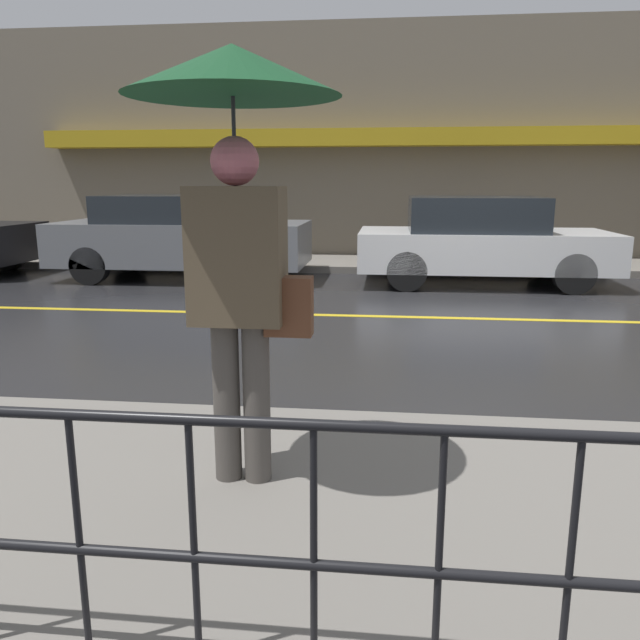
{
  "coord_description": "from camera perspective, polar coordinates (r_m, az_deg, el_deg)",
  "views": [
    {
      "loc": [
        -0.95,
        -7.89,
        1.7
      ],
      "look_at": [
        -1.45,
        -3.42,
        0.7
      ],
      "focal_mm": 35.0,
      "sensor_mm": 36.0,
      "label": 1
    }
  ],
  "objects": [
    {
      "name": "building_storefront",
      "position": [
        13.9,
        10.67,
        15.55
      ],
      "size": [
        28.0,
        0.85,
        4.96
      ],
      "color": "#706656",
      "rests_on": "ground_plane"
    },
    {
      "name": "sidewalk_near",
      "position": [
        3.38,
        22.87,
        -17.41
      ],
      "size": [
        28.0,
        2.63,
        0.13
      ],
      "color": "slate",
      "rests_on": "ground_plane"
    },
    {
      "name": "pedestrian",
      "position": [
        3.14,
        -7.72,
        14.9
      ],
      "size": [
        1.04,
        1.04,
        2.2
      ],
      "color": "#4C4742",
      "rests_on": "sidewalk_near"
    },
    {
      "name": "car_grey",
      "position": [
        11.38,
        -12.66,
        7.48
      ],
      "size": [
        4.39,
        1.82,
        1.47
      ],
      "color": "slate",
      "rests_on": "ground_plane"
    },
    {
      "name": "sidewalk_far",
      "position": [
        12.84,
        10.6,
        4.99
      ],
      "size": [
        28.0,
        2.06,
        0.13
      ],
      "color": "slate",
      "rests_on": "ground_plane"
    },
    {
      "name": "ground_plane",
      "position": [
        8.13,
        12.93,
        0.14
      ],
      "size": [
        80.0,
        80.0,
        0.0
      ],
      "primitive_type": "plane",
      "color": "#262628"
    },
    {
      "name": "lane_marking",
      "position": [
        8.13,
        12.93,
        0.17
      ],
      "size": [
        25.2,
        0.12,
        0.01
      ],
      "color": "gold",
      "rests_on": "ground_plane"
    },
    {
      "name": "car_white",
      "position": [
        10.88,
        14.44,
        7.07
      ],
      "size": [
        4.12,
        1.92,
        1.46
      ],
      "color": "silver",
      "rests_on": "ground_plane"
    }
  ]
}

